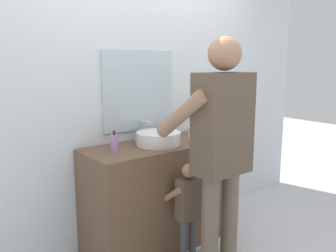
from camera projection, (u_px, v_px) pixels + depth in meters
back_wall at (136, 88)px, 3.15m from camera, size 4.40×0.10×2.70m
vanity_cabinet at (157, 195)px, 3.07m from camera, size 1.26×0.54×0.90m
sink_basin at (159, 138)px, 2.96m from camera, size 0.37×0.37×0.11m
faucet at (144, 131)px, 3.13m from camera, size 0.18×0.14×0.18m
toothbrush_cup at (192, 132)px, 3.23m from camera, size 0.07×0.07×0.21m
soap_bottle at (114, 143)px, 2.75m from camera, size 0.06×0.06×0.17m
child_toddler at (188, 205)px, 2.75m from camera, size 0.25×0.25×0.82m
adult_parent at (221, 139)px, 2.48m from camera, size 0.54×0.57×1.76m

